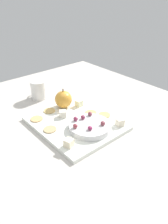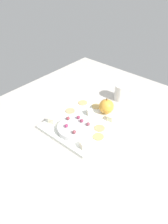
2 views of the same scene
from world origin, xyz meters
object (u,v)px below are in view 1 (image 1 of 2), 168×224
(cracker_1, at_px, (49,111))
(cheese_cube_3, at_px, (69,143))
(cheese_cube_2, at_px, (120,122))
(apple_whole, at_px, (63,99))
(grape_0, at_px, (90,128))
(grape_2, at_px, (103,123))
(cup, at_px, (39,90))
(cracker_2, at_px, (91,113))
(grape_1, at_px, (75,126))
(cracker_4, at_px, (50,129))
(serving_dish, at_px, (90,126))
(grape_4, at_px, (83,117))
(cracker_0, at_px, (104,115))
(grape_5, at_px, (76,119))
(platter, at_px, (76,123))
(cheese_cube_0, at_px, (63,114))
(grape_3, at_px, (90,114))
(cracker_3, at_px, (37,119))
(cheese_cube_1, at_px, (79,103))

(cracker_1, bearing_deg, cheese_cube_3, 162.00)
(cheese_cube_2, bearing_deg, apple_whole, 16.60)
(cheese_cube_2, distance_m, grape_0, 0.13)
(grape_2, xyz_separation_m, cup, (0.41, 0.03, 0.00))
(cracker_2, bearing_deg, grape_1, 116.09)
(cheese_cube_2, relative_size, cracker_4, 0.56)
(serving_dish, relative_size, grape_4, 8.71)
(cracker_0, distance_m, grape_5, 0.14)
(grape_0, xyz_separation_m, grape_1, (0.04, 0.03, 0.00))
(cracker_0, xyz_separation_m, cracker_2, (0.05, 0.03, 0.00))
(platter, relative_size, serving_dish, 2.17)
(platter, bearing_deg, serving_dish, -172.38)
(cracker_0, relative_size, cracker_1, 1.00)
(cracker_1, xyz_separation_m, cup, (0.16, -0.05, 0.03))
(cheese_cube_0, xyz_separation_m, grape_3, (-0.09, -0.07, 0.02))
(platter, xyz_separation_m, cheese_cube_2, (-0.13, -0.11, 0.02))
(grape_0, bearing_deg, cracker_1, 4.25)
(serving_dish, bearing_deg, grape_2, -139.12)
(grape_0, xyz_separation_m, cup, (0.40, -0.03, 0.00))
(apple_whole, xyz_separation_m, cracker_3, (-0.01, 0.14, -0.04))
(cracker_0, bearing_deg, cracker_4, 75.56)
(cracker_1, xyz_separation_m, cracker_4, (-0.12, 0.07, 0.00))
(grape_4, bearing_deg, grape_1, 114.95)
(cracker_0, bearing_deg, cracker_3, 55.62)
(serving_dish, relative_size, cracker_4, 3.24)
(cracker_3, height_order, cup, cup)
(cracker_2, bearing_deg, cheese_cube_2, -169.90)
(cracker_3, bearing_deg, cheese_cube_0, -119.39)
(cracker_0, xyz_separation_m, grape_5, (0.02, 0.14, 0.03))
(serving_dish, distance_m, cracker_0, 0.12)
(cheese_cube_1, relative_size, grape_5, 1.51)
(cracker_4, bearing_deg, cheese_cube_3, 178.16)
(cheese_cube_0, bearing_deg, cup, -7.12)
(serving_dish, bearing_deg, grape_1, 74.59)
(cracker_4, relative_size, grape_4, 2.69)
(apple_whole, xyz_separation_m, cracker_4, (-0.11, 0.14, -0.04))
(grape_4, distance_m, grape_5, 0.03)
(platter, xyz_separation_m, grape_5, (-0.02, 0.02, 0.04))
(platter, bearing_deg, grape_5, 143.79)
(cracker_4, bearing_deg, cheese_cube_0, -63.79)
(cheese_cube_1, distance_m, cracker_2, 0.08)
(cracker_3, bearing_deg, grape_1, -160.79)
(cracker_1, bearing_deg, cup, -16.18)
(cracker_0, height_order, grape_1, grape_1)
(platter, bearing_deg, cheese_cube_2, -138.64)
(cracker_1, relative_size, grape_3, 2.69)
(cheese_cube_1, relative_size, grape_0, 1.51)
(cracker_4, bearing_deg, apple_whole, -52.62)
(cheese_cube_0, relative_size, grape_2, 1.51)
(cup, bearing_deg, serving_dish, 179.27)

